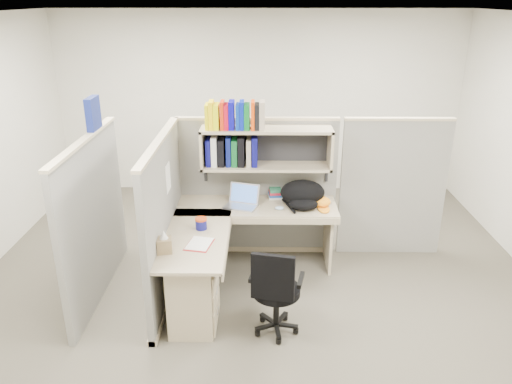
{
  "coord_description": "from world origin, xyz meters",
  "views": [
    {
      "loc": [
        0.05,
        -4.44,
        2.86
      ],
      "look_at": [
        -0.01,
        0.25,
        1.01
      ],
      "focal_mm": 35.0,
      "sensor_mm": 36.0,
      "label": 1
    }
  ],
  "objects_px": {
    "laptop": "(241,197)",
    "task_chair": "(276,304)",
    "snack_canister": "(201,223)",
    "backpack": "(303,195)",
    "desk": "(213,268)"
  },
  "relations": [
    {
      "from": "snack_canister",
      "to": "laptop",
      "type": "bearing_deg",
      "value": 56.1
    },
    {
      "from": "laptop",
      "to": "snack_canister",
      "type": "bearing_deg",
      "value": -106.09
    },
    {
      "from": "laptop",
      "to": "snack_canister",
      "type": "xyz_separation_m",
      "value": [
        -0.37,
        -0.54,
        -0.06
      ]
    },
    {
      "from": "snack_canister",
      "to": "task_chair",
      "type": "relative_size",
      "value": 0.13
    },
    {
      "from": "desk",
      "to": "task_chair",
      "type": "xyz_separation_m",
      "value": [
        0.59,
        -0.41,
        -0.12
      ]
    },
    {
      "from": "laptop",
      "to": "task_chair",
      "type": "height_order",
      "value": "laptop"
    },
    {
      "from": "backpack",
      "to": "snack_canister",
      "type": "relative_size",
      "value": 4.09
    },
    {
      "from": "backpack",
      "to": "task_chair",
      "type": "relative_size",
      "value": 0.54
    },
    {
      "from": "laptop",
      "to": "backpack",
      "type": "height_order",
      "value": "backpack"
    },
    {
      "from": "laptop",
      "to": "snack_canister",
      "type": "height_order",
      "value": "laptop"
    },
    {
      "from": "backpack",
      "to": "task_chair",
      "type": "height_order",
      "value": "backpack"
    },
    {
      "from": "backpack",
      "to": "task_chair",
      "type": "bearing_deg",
      "value": -104.4
    },
    {
      "from": "backpack",
      "to": "snack_canister",
      "type": "bearing_deg",
      "value": -151.58
    },
    {
      "from": "desk",
      "to": "task_chair",
      "type": "height_order",
      "value": "task_chair"
    },
    {
      "from": "laptop",
      "to": "task_chair",
      "type": "distance_m",
      "value": 1.37
    }
  ]
}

